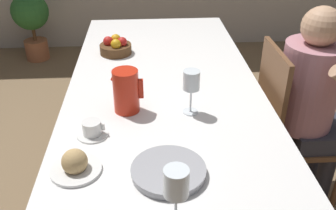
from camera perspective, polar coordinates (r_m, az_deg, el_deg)
name	(u,v)px	position (r m, az deg, el deg)	size (l,w,h in m)	color
ground_plane	(165,188)	(2.40, -0.53, -12.54)	(20.00, 20.00, 0.00)	#7F6647
dining_table	(164,96)	(2.00, -0.62, 1.41)	(0.98, 2.15, 0.74)	white
chair_person_side	(287,127)	(2.16, 17.69, -3.18)	(0.42, 0.42, 0.95)	brown
person_seated	(313,98)	(2.07, 21.20, 0.98)	(0.39, 0.41, 1.16)	#33333D
red_pitcher	(126,91)	(1.68, -6.42, 2.18)	(0.14, 0.12, 0.20)	red
wine_glass_water	(191,82)	(1.63, 3.58, 3.51)	(0.07, 0.07, 0.21)	white
wine_glass_juice	(176,186)	(1.09, 1.25, -12.18)	(0.07, 0.07, 0.21)	white
teacup_near_person	(92,129)	(1.57, -11.47, -3.67)	(0.13, 0.13, 0.07)	white
serving_tray	(168,171)	(1.35, 0.07, -10.04)	(0.27, 0.27, 0.03)	#9E9EA3
bread_plate	(75,164)	(1.40, -13.98, -8.76)	(0.19, 0.19, 0.09)	white
fruit_bowl	(116,47)	(2.32, -7.98, 8.79)	(0.19, 0.19, 0.11)	brown
potted_plant	(31,19)	(4.20, -20.12, 12.22)	(0.38, 0.38, 0.71)	#A8603D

